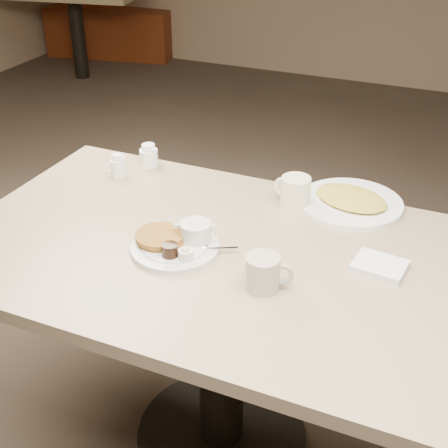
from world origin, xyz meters
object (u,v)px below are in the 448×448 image
at_px(main_plate, 177,242).
at_px(booth_back_left, 109,12).
at_px(coffee_mug_near, 264,272).
at_px(creamer_left, 118,167).
at_px(diner_table, 221,299).
at_px(hash_plate, 351,201).
at_px(coffee_mug_far, 295,192).
at_px(creamer_right, 149,156).

bearing_deg(main_plate, booth_back_left, 125.18).
relative_size(main_plate, coffee_mug_near, 2.44).
distance_m(creamer_left, booth_back_left, 4.31).
xyz_separation_m(diner_table, hash_plate, (0.26, 0.39, 0.18)).
relative_size(coffee_mug_near, coffee_mug_far, 0.96).
bearing_deg(creamer_right, coffee_mug_near, -39.75).
bearing_deg(booth_back_left, diner_table, -53.42).
distance_m(creamer_left, hash_plate, 0.77).
relative_size(coffee_mug_far, creamer_left, 1.70).
xyz_separation_m(hash_plate, booth_back_left, (-3.12, 3.46, -0.35)).
bearing_deg(creamer_right, booth_back_left, 124.89).
distance_m(main_plate, hash_plate, 0.57).
bearing_deg(hash_plate, booth_back_left, 132.04).
xyz_separation_m(main_plate, coffee_mug_near, (0.28, -0.07, 0.02)).
distance_m(coffee_mug_far, booth_back_left, 4.64).
bearing_deg(coffee_mug_far, booth_back_left, 129.94).
xyz_separation_m(creamer_left, creamer_right, (0.05, 0.12, -0.00)).
bearing_deg(booth_back_left, coffee_mug_near, -52.69).
bearing_deg(diner_table, creamer_right, 138.74).
bearing_deg(creamer_left, creamer_right, 65.63).
relative_size(diner_table, creamer_right, 17.10).
relative_size(coffee_mug_near, creamer_right, 1.49).
relative_size(creamer_left, booth_back_left, 0.05).
height_order(main_plate, creamer_left, creamer_left).
height_order(main_plate, hash_plate, main_plate).
bearing_deg(main_plate, diner_table, 21.54).
relative_size(main_plate, coffee_mug_far, 2.34).
height_order(diner_table, coffee_mug_near, coffee_mug_near).
height_order(main_plate, booth_back_left, booth_back_left).
xyz_separation_m(diner_table, creamer_left, (-0.50, 0.28, 0.21)).
relative_size(diner_table, coffee_mug_near, 11.48).
distance_m(creamer_left, creamer_right, 0.13).
distance_m(main_plate, coffee_mug_far, 0.42).
distance_m(hash_plate, booth_back_left, 4.68).
bearing_deg(diner_table, coffee_mug_near, -35.39).
bearing_deg(coffee_mug_far, creamer_left, -176.78).
height_order(creamer_left, hash_plate, creamer_left).
bearing_deg(hash_plate, diner_table, -124.06).
bearing_deg(creamer_left, hash_plate, 8.56).
bearing_deg(booth_back_left, creamer_left, -56.56).
relative_size(coffee_mug_near, creamer_left, 1.63).
relative_size(creamer_right, booth_back_left, 0.05).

